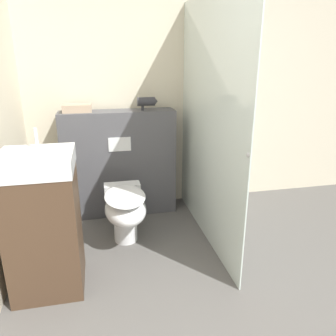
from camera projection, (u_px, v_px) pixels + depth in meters
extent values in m
cube|color=beige|center=(153.00, 93.00, 3.50)|extent=(8.00, 0.06, 2.50)
cube|color=#4C4C51|center=(120.00, 163.00, 3.44)|extent=(1.15, 0.27, 1.11)
cube|color=white|center=(120.00, 144.00, 3.23)|extent=(0.22, 0.01, 0.14)
cube|color=silver|center=(208.00, 124.00, 2.82)|extent=(0.01, 1.68, 2.13)
sphere|color=#B2B2B7|center=(249.00, 155.00, 2.09)|extent=(0.04, 0.04, 0.04)
cylinder|color=white|center=(125.00, 223.00, 3.00)|extent=(0.21, 0.21, 0.34)
ellipsoid|color=white|center=(126.00, 209.00, 2.85)|extent=(0.36, 0.55, 0.23)
ellipsoid|color=white|center=(125.00, 196.00, 2.81)|extent=(0.35, 0.54, 0.02)
cube|color=white|center=(122.00, 190.00, 3.13)|extent=(0.34, 0.14, 0.14)
cube|color=#473323|center=(45.00, 231.00, 2.31)|extent=(0.47, 0.47, 0.90)
cube|color=white|center=(36.00, 162.00, 2.14)|extent=(0.48, 0.48, 0.12)
cylinder|color=silver|center=(36.00, 138.00, 2.22)|extent=(0.02, 0.02, 0.14)
cylinder|color=#2D2D33|center=(146.00, 101.00, 3.26)|extent=(0.18, 0.09, 0.09)
cone|color=#2D2D33|center=(156.00, 101.00, 3.28)|extent=(0.03, 0.07, 0.07)
cylinder|color=#2D2D33|center=(143.00, 106.00, 3.26)|extent=(0.03, 0.03, 0.08)
cube|color=tan|center=(77.00, 108.00, 3.18)|extent=(0.27, 0.18, 0.07)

